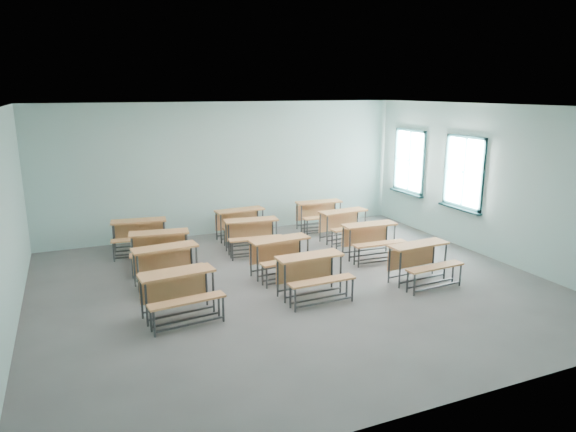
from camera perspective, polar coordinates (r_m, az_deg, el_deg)
name	(u,v)px	position (r m, az deg, el deg)	size (l,w,h in m)	color
room	(298,199)	(9.02, 1.07, 1.88)	(9.04, 8.04, 3.24)	slate
desk_unit_r0c0	(180,288)	(8.17, -11.96, -7.88)	(1.23, 0.89, 0.72)	#CF844B
desk_unit_r0c1	(312,270)	(8.78, 2.71, -6.02)	(1.18, 0.80, 0.72)	#CF844B
desk_unit_r0c2	(422,257)	(9.73, 14.63, -4.48)	(1.21, 0.85, 0.72)	#CF844B
desk_unit_r1c0	(167,261)	(9.49, -13.29, -4.86)	(1.22, 0.87, 0.72)	#CF844B
desk_unit_r1c1	(282,252)	(9.74, -0.67, -3.99)	(1.21, 0.86, 0.72)	#CF844B
desk_unit_r1c2	(371,236)	(10.93, 9.26, -2.19)	(1.19, 0.83, 0.72)	#CF844B
desk_unit_r2c0	(160,245)	(10.48, -14.06, -3.12)	(1.25, 0.92, 0.72)	#CF844B
desk_unit_r2c1	(252,231)	(11.18, -3.99, -1.67)	(1.23, 0.89, 0.72)	#CF844B
desk_unit_r2c2	(345,221)	(12.05, 6.40, -0.58)	(1.22, 0.87, 0.72)	#CF844B
desk_unit_r3c0	(139,232)	(11.56, -16.20, -1.68)	(1.25, 0.91, 0.72)	#CF844B
desk_unit_r3c1	(241,220)	(12.14, -5.19, -0.44)	(1.21, 0.85, 0.72)	#CF844B
desk_unit_r3c2	(320,211)	(12.98, 3.61, 0.53)	(1.21, 0.85, 0.72)	#CF844B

